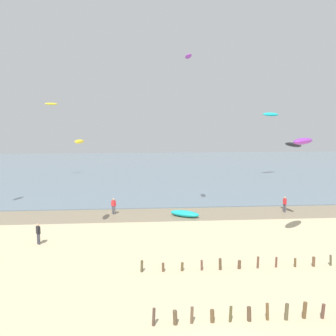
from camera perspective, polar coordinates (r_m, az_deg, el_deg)
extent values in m
cube|color=#84755B|center=(39.02, 0.87, -7.22)|extent=(120.00, 5.42, 0.01)
cube|color=slate|center=(76.01, -1.82, 0.03)|extent=(160.00, 70.00, 0.10)
cylinder|color=#4C382F|center=(19.13, -2.23, -22.14)|extent=(0.19, 0.16, 0.91)
cylinder|color=brown|center=(19.23, 1.11, -22.24)|extent=(0.24, 0.24, 0.76)
cylinder|color=brown|center=(19.35, 3.73, -21.87)|extent=(0.17, 0.15, 0.85)
cylinder|color=brown|center=(19.58, 6.90, -21.88)|extent=(0.22, 0.23, 0.65)
cylinder|color=#4A4527|center=(19.71, 9.71, -21.47)|extent=(0.18, 0.17, 0.80)
cylinder|color=#4E3B2B|center=(19.95, 12.50, -21.27)|extent=(0.24, 0.23, 0.73)
cylinder|color=brown|center=(20.21, 15.19, -20.75)|extent=(0.18, 0.18, 0.87)
cylinder|color=brown|center=(20.48, 17.96, -20.49)|extent=(0.21, 0.20, 0.85)
cylinder|color=brown|center=(20.88, 20.48, -20.01)|extent=(0.22, 0.22, 0.86)
cylinder|color=brown|center=(21.21, 22.96, -19.82)|extent=(0.19, 0.20, 0.77)
cylinder|color=#4C452B|center=(24.92, -4.09, -14.99)|extent=(0.19, 0.19, 0.78)
cylinder|color=brown|center=(24.94, -0.76, -15.18)|extent=(0.18, 0.17, 0.59)
cylinder|color=brown|center=(25.05, 2.21, -15.09)|extent=(0.19, 0.19, 0.59)
cylinder|color=brown|center=(25.23, 5.26, -14.82)|extent=(0.15, 0.17, 0.69)
cylinder|color=brown|center=(25.40, 8.11, -14.59)|extent=(0.20, 0.20, 0.79)
cylinder|color=brown|center=(25.83, 11.03, -14.53)|extent=(0.24, 0.23, 0.58)
cylinder|color=brown|center=(26.15, 13.80, -14.06)|extent=(0.17, 0.16, 0.80)
cylinder|color=brown|center=(26.61, 16.48, -13.87)|extent=(0.16, 0.15, 0.71)
cylinder|color=brown|center=(27.05, 19.17, -13.72)|extent=(0.17, 0.16, 0.63)
cylinder|color=brown|center=(27.58, 21.70, -13.37)|extent=(0.20, 0.22, 0.67)
cylinder|color=#4A4831|center=(28.15, 23.97, -12.98)|extent=(0.17, 0.17, 0.75)
cylinder|color=#4C4C56|center=(41.88, 17.57, -5.93)|extent=(0.16, 0.16, 0.88)
cylinder|color=#4C4C56|center=(41.72, 17.76, -5.99)|extent=(0.16, 0.16, 0.88)
cube|color=red|center=(41.64, 17.70, -4.97)|extent=(0.32, 0.41, 0.60)
sphere|color=tan|center=(41.55, 17.73, -4.41)|extent=(0.22, 0.22, 0.22)
cylinder|color=red|center=(41.83, 17.49, -4.98)|extent=(0.09, 0.09, 0.52)
cylinder|color=red|center=(41.47, 17.92, -5.10)|extent=(0.09, 0.09, 0.52)
cylinder|color=#4C4C56|center=(39.39, -8.30, -6.50)|extent=(0.16, 0.16, 0.88)
cylinder|color=#4C4C56|center=(39.50, -8.59, -6.47)|extent=(0.16, 0.16, 0.88)
cube|color=red|center=(39.28, -8.47, -5.43)|extent=(0.42, 0.35, 0.60)
sphere|color=tan|center=(39.18, -8.48, -4.84)|extent=(0.22, 0.22, 0.22)
cylinder|color=red|center=(39.17, -8.16, -5.54)|extent=(0.09, 0.09, 0.52)
cylinder|color=red|center=(39.40, -8.77, -5.47)|extent=(0.09, 0.09, 0.52)
cylinder|color=#383842|center=(31.75, -19.57, -10.30)|extent=(0.16, 0.16, 0.88)
cylinder|color=#383842|center=(31.56, -19.40, -10.40)|extent=(0.16, 0.16, 0.88)
cube|color=black|center=(31.44, -19.54, -9.07)|extent=(0.40, 0.42, 0.60)
sphere|color=tan|center=(31.33, -19.58, -8.33)|extent=(0.22, 0.22, 0.22)
cylinder|color=black|center=(31.67, -19.72, -9.05)|extent=(0.09, 0.09, 0.52)
cylinder|color=black|center=(31.25, -19.35, -9.26)|extent=(0.09, 0.09, 0.52)
ellipsoid|color=#19B2B7|center=(38.10, 2.62, -7.10)|extent=(3.30, 2.63, 0.63)
ellipsoid|color=yellow|center=(32.74, -13.62, 4.04)|extent=(0.87, 2.09, 0.36)
ellipsoid|color=purple|center=(37.70, 3.19, 16.95)|extent=(0.85, 2.09, 0.50)
ellipsoid|color=#19B2B7|center=(64.09, 15.69, 8.04)|extent=(3.73, 2.75, 0.85)
ellipsoid|color=yellow|center=(63.68, -17.71, 9.47)|extent=(2.15, 1.73, 0.52)
ellipsoid|color=purple|center=(30.90, 20.25, 3.94)|extent=(3.03, 3.10, 0.64)
ellipsoid|color=black|center=(37.39, 18.87, 3.45)|extent=(1.30, 2.58, 0.63)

